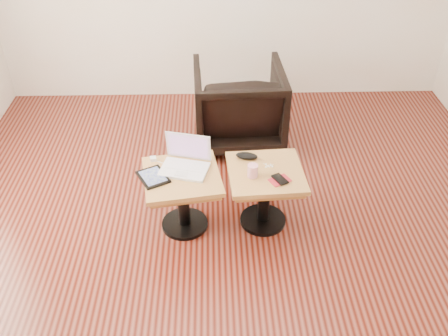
{
  "coord_description": "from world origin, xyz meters",
  "views": [
    {
      "loc": [
        -0.15,
        -2.56,
        2.53
      ],
      "look_at": [
        -0.08,
        0.18,
        0.52
      ],
      "focal_mm": 40.0,
      "sensor_mm": 36.0,
      "label": 1
    }
  ],
  "objects_px": {
    "side_table_left": "(183,188)",
    "side_table_right": "(265,184)",
    "laptop": "(186,162)",
    "striped_cup": "(253,171)",
    "armchair": "(239,105)"
  },
  "relations": [
    {
      "from": "armchair",
      "to": "striped_cup",
      "type": "bearing_deg",
      "value": 89.1
    },
    {
      "from": "striped_cup",
      "to": "armchair",
      "type": "height_order",
      "value": "armchair"
    },
    {
      "from": "laptop",
      "to": "armchair",
      "type": "height_order",
      "value": "armchair"
    },
    {
      "from": "side_table_left",
      "to": "laptop",
      "type": "bearing_deg",
      "value": 63.98
    },
    {
      "from": "side_table_left",
      "to": "side_table_right",
      "type": "height_order",
      "value": "same"
    },
    {
      "from": "laptop",
      "to": "striped_cup",
      "type": "xyz_separation_m",
      "value": [
        0.46,
        -0.12,
        -0.0
      ]
    },
    {
      "from": "side_table_right",
      "to": "armchair",
      "type": "relative_size",
      "value": 0.69
    },
    {
      "from": "armchair",
      "to": "laptop",
      "type": "bearing_deg",
      "value": 65.9
    },
    {
      "from": "laptop",
      "to": "striped_cup",
      "type": "distance_m",
      "value": 0.47
    },
    {
      "from": "laptop",
      "to": "striped_cup",
      "type": "bearing_deg",
      "value": 0.23
    },
    {
      "from": "laptop",
      "to": "striped_cup",
      "type": "relative_size",
      "value": 4.05
    },
    {
      "from": "side_table_left",
      "to": "striped_cup",
      "type": "height_order",
      "value": "striped_cup"
    },
    {
      "from": "side_table_left",
      "to": "striped_cup",
      "type": "xyz_separation_m",
      "value": [
        0.48,
        -0.03,
        0.16
      ]
    },
    {
      "from": "side_table_right",
      "to": "armchair",
      "type": "height_order",
      "value": "armchair"
    },
    {
      "from": "side_table_left",
      "to": "striped_cup",
      "type": "relative_size",
      "value": 6.43
    }
  ]
}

